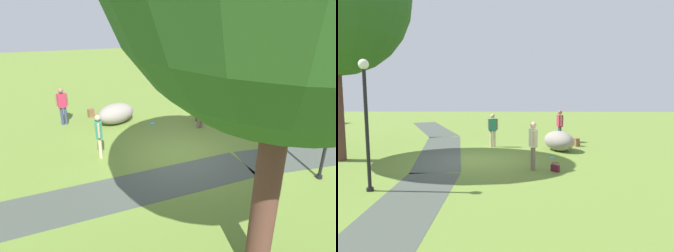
% 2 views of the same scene
% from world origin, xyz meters
% --- Properties ---
extents(ground_plane, '(48.00, 48.00, 0.00)m').
position_xyz_m(ground_plane, '(0.00, 0.00, 0.00)').
color(ground_plane, olive).
extents(footpath_segment_near, '(8.01, 1.81, 0.01)m').
position_xyz_m(footpath_segment_near, '(-6.00, 1.06, 0.00)').
color(footpath_segment_near, '#414840').
rests_on(footpath_segment_near, ground).
extents(footpath_segment_mid, '(8.18, 2.98, 0.01)m').
position_xyz_m(footpath_segment_mid, '(1.95, 1.66, 0.00)').
color(footpath_segment_mid, '#414840').
rests_on(footpath_segment_mid, ground).
extents(footpath_segment_far, '(8.05, 4.75, 0.01)m').
position_xyz_m(footpath_segment_far, '(9.59, 3.84, 0.00)').
color(footpath_segment_far, '#414840').
rests_on(footpath_segment_far, ground).
extents(lamp_post, '(0.28, 0.28, 3.70)m').
position_xyz_m(lamp_post, '(-3.93, 2.47, 2.28)').
color(lamp_post, black).
rests_on(lamp_post, ground).
extents(lawn_boulder, '(2.06, 1.79, 0.90)m').
position_xyz_m(lawn_boulder, '(1.97, -3.77, 0.45)').
color(lawn_boulder, gray).
rests_on(lawn_boulder, ground).
extents(woman_with_handbag, '(0.51, 0.30, 1.72)m').
position_xyz_m(woman_with_handbag, '(-1.54, -2.34, 1.00)').
color(woman_with_handbag, '#716052').
rests_on(woman_with_handbag, ground).
extents(man_near_boulder, '(0.51, 0.31, 1.69)m').
position_xyz_m(man_near_boulder, '(4.24, -4.14, 0.98)').
color(man_near_boulder, '#353F60').
rests_on(man_near_boulder, ground).
extents(passerby_on_path, '(0.24, 0.52, 1.62)m').
position_xyz_m(passerby_on_path, '(2.82, -0.68, 0.94)').
color(passerby_on_path, beige).
rests_on(passerby_on_path, ground).
extents(handbag_on_grass, '(0.38, 0.38, 0.31)m').
position_xyz_m(handbag_on_grass, '(-1.74, -3.10, 0.14)').
color(handbag_on_grass, '#5A162A').
rests_on(handbag_on_grass, ground).
extents(backpack_by_boulder, '(0.33, 0.33, 0.40)m').
position_xyz_m(backpack_by_boulder, '(3.07, -4.81, 0.19)').
color(backpack_by_boulder, brown).
rests_on(backpack_by_boulder, ground).
extents(frisbee_on_grass, '(0.23, 0.23, 0.02)m').
position_xyz_m(frisbee_on_grass, '(0.40, -3.26, 0.01)').
color(frisbee_on_grass, '#2FA0C9').
rests_on(frisbee_on_grass, ground).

